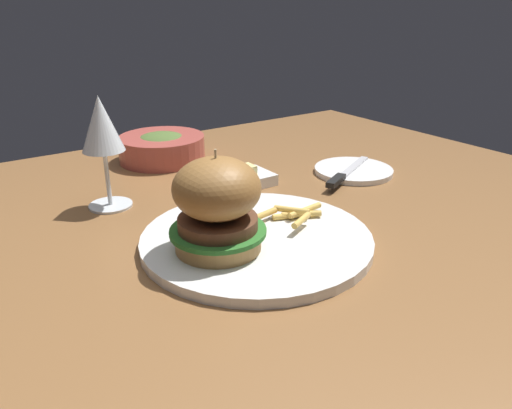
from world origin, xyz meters
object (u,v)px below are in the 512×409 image
object	(u,v)px
table_knife	(345,173)
butter_dish	(245,178)
main_plate	(257,239)
burger_sandwich	(217,205)
bread_plate	(354,171)
wine_glass	(101,128)
soup_bowl	(162,147)

from	to	relation	value
table_knife	butter_dish	distance (m)	0.19
main_plate	burger_sandwich	distance (m)	0.09
bread_plate	wine_glass	bearing A→B (deg)	166.57
main_plate	burger_sandwich	world-z (taller)	burger_sandwich
burger_sandwich	butter_dish	bearing A→B (deg)	49.13
burger_sandwich	wine_glass	world-z (taller)	wine_glass
burger_sandwich	soup_bowl	world-z (taller)	burger_sandwich
burger_sandwich	soup_bowl	distance (m)	0.45
wine_glass	burger_sandwich	bearing A→B (deg)	-77.58
butter_dish	burger_sandwich	bearing A→B (deg)	-130.87
main_plate	bread_plate	distance (m)	0.36
burger_sandwich	soup_bowl	bearing A→B (deg)	74.24
main_plate	table_knife	xyz separation A→B (m)	(0.28, 0.12, 0.01)
wine_glass	table_knife	xyz separation A→B (m)	(0.40, -0.13, -0.12)
burger_sandwich	table_knife	xyz separation A→B (m)	(0.35, 0.12, -0.06)
burger_sandwich	wine_glass	distance (m)	0.26
main_plate	soup_bowl	xyz separation A→B (m)	(0.06, 0.43, 0.02)
main_plate	soup_bowl	bearing A→B (deg)	82.17
bread_plate	butter_dish	world-z (taller)	butter_dish
burger_sandwich	wine_glass	size ratio (longest dim) A/B	0.74
bread_plate	soup_bowl	xyz separation A→B (m)	(-0.27, 0.29, 0.02)
wine_glass	table_knife	bearing A→B (deg)	-17.70
main_plate	soup_bowl	world-z (taller)	soup_bowl
wine_glass	table_knife	world-z (taller)	wine_glass
bread_plate	butter_dish	distance (m)	0.22
main_plate	butter_dish	xyz separation A→B (m)	(0.12, 0.21, 0.00)
main_plate	wine_glass	world-z (taller)	wine_glass
butter_dish	bread_plate	bearing A→B (deg)	-17.54
bread_plate	butter_dish	xyz separation A→B (m)	(-0.21, 0.07, 0.01)
main_plate	bread_plate	world-z (taller)	main_plate
wine_glass	butter_dish	xyz separation A→B (m)	(0.24, -0.04, -0.12)
main_plate	wine_glass	size ratio (longest dim) A/B	1.76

